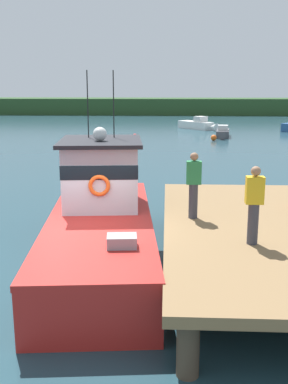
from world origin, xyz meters
TOP-DOWN VIEW (x-y plane):
  - ground_plane at (0.00, 0.00)m, footprint 200.00×200.00m
  - main_fishing_boat at (0.15, 1.01)m, footprint 3.29×9.93m
  - deckhand_by_the_boat at (3.63, -1.31)m, footprint 0.36×0.22m
  - deckhand_further_back at (2.51, 0.54)m, footprint 0.36×0.22m
  - moored_boat_off_the_point at (6.67, 29.71)m, footprint 1.49×4.23m
  - moored_boat_far_left at (5.03, 37.14)m, footprint 4.00×4.65m
  - mooring_buoy_spare_mooring at (-0.90, 29.04)m, footprint 0.33×0.33m
  - mooring_buoy_channel_marker at (5.65, 27.10)m, footprint 0.48×0.48m
  - far_shoreline at (0.00, 62.00)m, footprint 120.00×8.00m

SIDE VIEW (x-z plane):
  - ground_plane at x=0.00m, z-range 0.00..0.00m
  - mooring_buoy_spare_mooring at x=-0.90m, z-range 0.00..0.33m
  - mooring_buoy_channel_marker at x=5.65m, z-range 0.00..0.48m
  - moored_boat_off_the_point at x=6.67m, z-range -0.17..0.89m
  - moored_boat_far_left at x=5.03m, z-range -0.20..1.10m
  - main_fishing_boat at x=0.15m, z-range -1.39..3.41m
  - far_shoreline at x=0.00m, z-range 0.00..2.40m
  - deckhand_by_the_boat at x=3.63m, z-range 1.24..2.87m
  - deckhand_further_back at x=2.51m, z-range 1.24..2.87m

